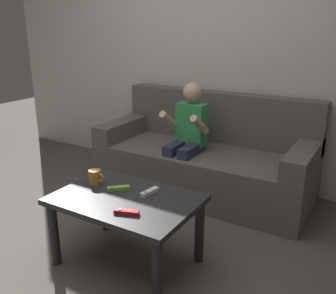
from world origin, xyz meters
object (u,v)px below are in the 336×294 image
object	(u,v)px
coffee_table	(126,208)
game_remote_red_center	(126,212)
game_remote_lime_near_edge	(118,188)
couch	(206,160)
coffee_mug	(95,177)
person_seated_on_couch	(187,134)
game_remote_white_far_corner	(150,192)

from	to	relation	value
coffee_table	game_remote_red_center	world-z (taller)	game_remote_red_center
coffee_table	game_remote_lime_near_edge	distance (m)	0.15
couch	coffee_mug	world-z (taller)	couch
couch	game_remote_red_center	bearing A→B (deg)	-82.45
couch	game_remote_red_center	xyz separation A→B (m)	(0.19, -1.42, 0.17)
game_remote_lime_near_edge	game_remote_red_center	xyz separation A→B (m)	(0.23, -0.23, 0.00)
game_remote_lime_near_edge	game_remote_red_center	world-z (taller)	same
couch	game_remote_lime_near_edge	distance (m)	1.21
coffee_table	coffee_mug	xyz separation A→B (m)	(-0.29, 0.06, 0.12)
person_seated_on_couch	game_remote_red_center	size ratio (longest dim) A/B	6.92
couch	coffee_table	bearing A→B (deg)	-87.44
game_remote_red_center	coffee_mug	xyz separation A→B (m)	(-0.43, 0.23, 0.04)
game_remote_lime_near_edge	game_remote_red_center	size ratio (longest dim) A/B	0.89
game_remote_white_far_corner	game_remote_red_center	bearing A→B (deg)	-82.81
couch	coffee_mug	distance (m)	1.24
person_seated_on_couch	coffee_table	distance (m)	1.10
coffee_table	game_remote_red_center	size ratio (longest dim) A/B	6.01
person_seated_on_couch	game_remote_white_far_corner	xyz separation A→B (m)	(0.25, -0.95, -0.09)
person_seated_on_couch	game_remote_red_center	distance (m)	1.27
coffee_table	game_remote_red_center	bearing A→B (deg)	-51.79
game_remote_lime_near_edge	coffee_table	bearing A→B (deg)	-29.63
coffee_table	game_remote_white_far_corner	xyz separation A→B (m)	(0.10, 0.12, 0.09)
game_remote_lime_near_edge	person_seated_on_couch	bearing A→B (deg)	93.05
game_remote_lime_near_edge	coffee_mug	world-z (taller)	coffee_mug
couch	game_remote_white_far_corner	bearing A→B (deg)	-82.36
person_seated_on_couch	coffee_table	bearing A→B (deg)	-81.72
coffee_table	game_remote_white_far_corner	distance (m)	0.17
couch	coffee_table	xyz separation A→B (m)	(0.06, -1.25, 0.09)
game_remote_lime_near_edge	game_remote_white_far_corner	xyz separation A→B (m)	(0.20, 0.06, 0.00)
couch	game_remote_red_center	size ratio (longest dim) A/B	13.04
person_seated_on_couch	game_remote_lime_near_edge	bearing A→B (deg)	-86.95
couch	person_seated_on_couch	size ratio (longest dim) A/B	1.89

